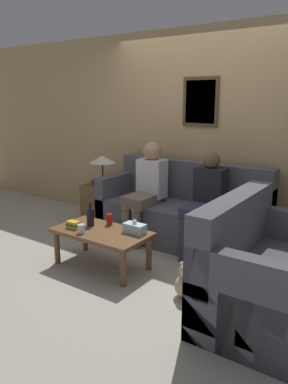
% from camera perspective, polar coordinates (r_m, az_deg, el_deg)
% --- Properties ---
extents(ground_plane, '(16.00, 16.00, 0.00)m').
position_cam_1_polar(ground_plane, '(4.40, 2.57, -9.27)').
color(ground_plane, '#ADA899').
extents(wall_back, '(9.00, 0.08, 2.60)m').
position_cam_1_polar(wall_back, '(4.86, 8.65, 8.74)').
color(wall_back, tan).
rests_on(wall_back, ground_plane).
extents(couch_main, '(2.07, 0.82, 0.98)m').
position_cam_1_polar(couch_main, '(4.67, 5.85, -3.40)').
color(couch_main, '#4C4C56').
rests_on(couch_main, ground_plane).
extents(couch_side, '(0.82, 1.35, 0.98)m').
position_cam_1_polar(couch_side, '(3.25, 17.48, -12.07)').
color(couch_side, '#4C4C56').
rests_on(couch_side, ground_plane).
extents(coffee_table, '(1.02, 0.55, 0.40)m').
position_cam_1_polar(coffee_table, '(3.97, -6.48, -6.64)').
color(coffee_table, brown).
rests_on(coffee_table, ground_plane).
extents(side_table_with_lamp, '(0.44, 0.41, 0.98)m').
position_cam_1_polar(side_table_with_lamp, '(5.36, -6.58, -0.96)').
color(side_table_with_lamp, brown).
rests_on(side_table_with_lamp, ground_plane).
extents(wine_bottle, '(0.08, 0.08, 0.27)m').
position_cam_1_polar(wine_bottle, '(4.08, -8.19, -3.73)').
color(wine_bottle, black).
rests_on(wine_bottle, coffee_table).
extents(drinking_glass, '(0.07, 0.07, 0.09)m').
position_cam_1_polar(drinking_glass, '(3.89, -9.53, -5.56)').
color(drinking_glass, silver).
rests_on(drinking_glass, coffee_table).
extents(book_stack, '(0.16, 0.11, 0.08)m').
position_cam_1_polar(book_stack, '(4.06, -10.70, -4.92)').
color(book_stack, gold).
rests_on(book_stack, coffee_table).
extents(soda_can, '(0.07, 0.07, 0.12)m').
position_cam_1_polar(soda_can, '(4.10, -5.29, -4.17)').
color(soda_can, red).
rests_on(soda_can, coffee_table).
extents(tissue_box, '(0.23, 0.12, 0.15)m').
position_cam_1_polar(tissue_box, '(3.84, -1.47, -5.51)').
color(tissue_box, silver).
rests_on(tissue_box, coffee_table).
extents(person_left, '(0.34, 0.61, 1.22)m').
position_cam_1_polar(person_left, '(4.62, 0.37, 0.84)').
color(person_left, '#756651').
rests_on(person_left, ground_plane).
extents(person_right, '(0.34, 0.63, 1.17)m').
position_cam_1_polar(person_right, '(4.23, 9.25, -1.17)').
color(person_right, '#2D334C').
rests_on(person_right, ground_plane).
extents(teddy_bear, '(0.21, 0.21, 0.33)m').
position_cam_1_polar(teddy_bear, '(3.46, 6.47, -13.53)').
color(teddy_bear, tan).
rests_on(teddy_bear, ground_plane).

